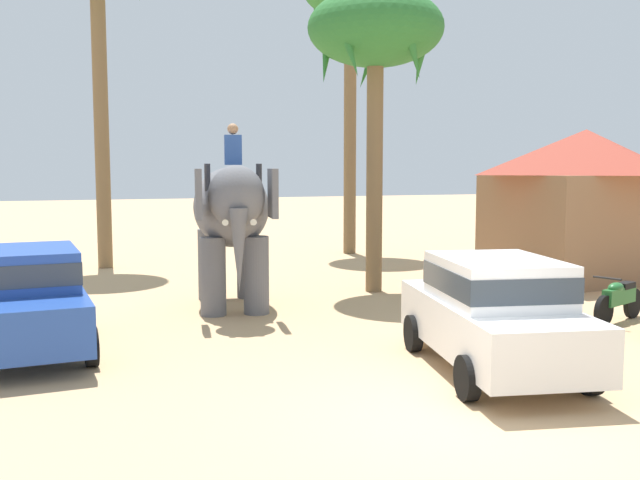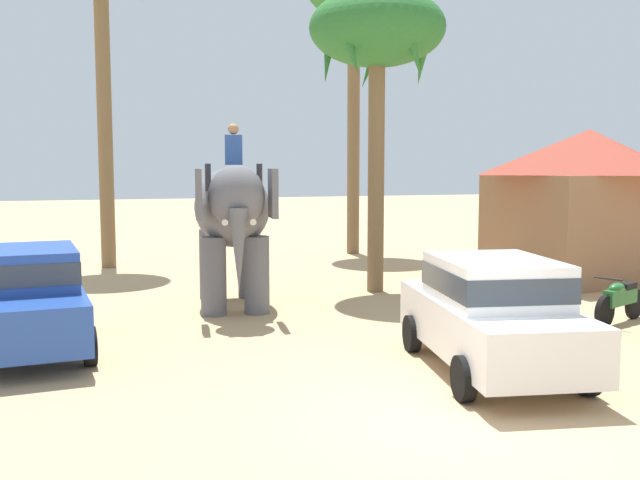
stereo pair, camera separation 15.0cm
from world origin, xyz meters
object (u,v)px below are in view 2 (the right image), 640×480
palm_tree_left_of_road (377,36)px  car_sedan_foreground (492,310)px  motorcycle_end_of_row (620,299)px  roadside_hut (587,200)px  car_parked_far_side (27,295)px  palm_tree_behind_elephant (354,1)px  elephant_with_mahout (233,215)px

palm_tree_left_of_road → car_sedan_foreground: bearing=-98.5°
motorcycle_end_of_row → roadside_hut: roadside_hut is taller
car_parked_far_side → motorcycle_end_of_row: size_ratio=2.49×
car_parked_far_side → palm_tree_left_of_road: 9.82m
car_parked_far_side → motorcycle_end_of_row: car_parked_far_side is taller
car_sedan_foreground → palm_tree_behind_elephant: (3.25, 14.24, 7.61)m
elephant_with_mahout → car_parked_far_side: bearing=-147.4°
palm_tree_behind_elephant → roadside_hut: bearing=-61.6°
palm_tree_behind_elephant → elephant_with_mahout: bearing=-125.5°
car_sedan_foreground → elephant_with_mahout: size_ratio=1.09×
car_sedan_foreground → motorcycle_end_of_row: size_ratio=2.56×
car_sedan_foreground → elephant_with_mahout: 6.62m
elephant_with_mahout → roadside_hut: roadside_hut is taller
car_sedan_foreground → roadside_hut: bearing=44.2°
car_parked_far_side → palm_tree_left_of_road: palm_tree_left_of_road is taller
motorcycle_end_of_row → roadside_hut: (3.02, 4.85, 1.66)m
motorcycle_end_of_row → palm_tree_behind_elephant: (-0.91, 12.10, 8.08)m
car_sedan_foreground → palm_tree_left_of_road: 8.68m
car_parked_far_side → motorcycle_end_of_row: (10.74, -1.31, -0.46)m
car_sedan_foreground → roadside_hut: roadside_hut is taller
palm_tree_behind_elephant → roadside_hut: 10.45m
car_sedan_foreground → palm_tree_left_of_road: size_ratio=0.61×
elephant_with_mahout → roadside_hut: 9.87m
palm_tree_behind_elephant → palm_tree_left_of_road: bearing=-106.8°
motorcycle_end_of_row → roadside_hut: size_ratio=0.32×
car_sedan_foreground → elephant_with_mahout: (-2.64, 5.97, 1.06)m
car_parked_far_side → palm_tree_behind_elephant: 16.46m
car_sedan_foreground → roadside_hut: (7.18, 6.98, 1.20)m
car_sedan_foreground → car_parked_far_side: 7.43m
roadside_hut → car_sedan_foreground: bearing=-135.8°
car_parked_far_side → motorcycle_end_of_row: bearing=-7.0°
car_parked_far_side → palm_tree_behind_elephant: bearing=47.7°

